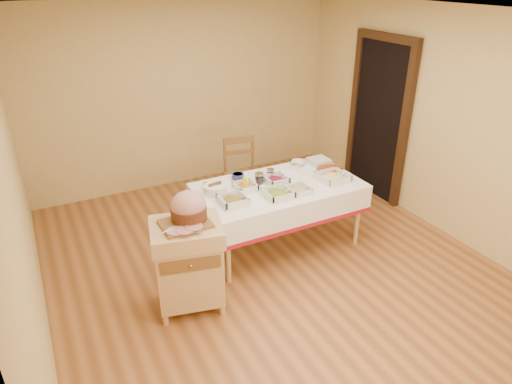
{
  "coord_description": "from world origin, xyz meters",
  "views": [
    {
      "loc": [
        -2.04,
        -3.66,
        2.94
      ],
      "look_at": [
        -0.04,
        0.2,
        0.79
      ],
      "focal_mm": 32.0,
      "sensor_mm": 36.0,
      "label": 1
    }
  ],
  "objects_px": {
    "ham_on_board": "(188,209)",
    "butcher_cart": "(188,261)",
    "brass_platter": "(330,170)",
    "dining_chair": "(242,174)",
    "bread_basket": "(215,189)",
    "preserve_jar_right": "(270,174)",
    "dining_table": "(279,198)",
    "preserve_jar_left": "(259,179)",
    "mustard_bottle": "(246,183)",
    "plate_stack": "(319,161)"
  },
  "relations": [
    {
      "from": "bread_basket",
      "to": "butcher_cart",
      "type": "bearing_deg",
      "value": -128.9
    },
    {
      "from": "dining_table",
      "to": "brass_platter",
      "type": "distance_m",
      "value": 0.75
    },
    {
      "from": "dining_chair",
      "to": "preserve_jar_left",
      "type": "height_order",
      "value": "dining_chair"
    },
    {
      "from": "dining_table",
      "to": "mustard_bottle",
      "type": "bearing_deg",
      "value": 173.48
    },
    {
      "from": "dining_chair",
      "to": "plate_stack",
      "type": "xyz_separation_m",
      "value": [
        0.73,
        -0.67,
        0.29
      ]
    },
    {
      "from": "ham_on_board",
      "to": "plate_stack",
      "type": "height_order",
      "value": "ham_on_board"
    },
    {
      "from": "dining_chair",
      "to": "plate_stack",
      "type": "distance_m",
      "value": 1.04
    },
    {
      "from": "dining_table",
      "to": "ham_on_board",
      "type": "distance_m",
      "value": 1.42
    },
    {
      "from": "brass_platter",
      "to": "preserve_jar_right",
      "type": "bearing_deg",
      "value": 167.86
    },
    {
      "from": "dining_chair",
      "to": "bread_basket",
      "type": "height_order",
      "value": "dining_chair"
    },
    {
      "from": "brass_platter",
      "to": "dining_table",
      "type": "bearing_deg",
      "value": -176.2
    },
    {
      "from": "plate_stack",
      "to": "ham_on_board",
      "type": "bearing_deg",
      "value": -157.09
    },
    {
      "from": "ham_on_board",
      "to": "brass_platter",
      "type": "bearing_deg",
      "value": 16.78
    },
    {
      "from": "brass_platter",
      "to": "bread_basket",
      "type": "bearing_deg",
      "value": 176.34
    },
    {
      "from": "butcher_cart",
      "to": "mustard_bottle",
      "type": "height_order",
      "value": "mustard_bottle"
    },
    {
      "from": "dining_table",
      "to": "brass_platter",
      "type": "height_order",
      "value": "brass_platter"
    },
    {
      "from": "bread_basket",
      "to": "plate_stack",
      "type": "xyz_separation_m",
      "value": [
        1.44,
        0.15,
        -0.01
      ]
    },
    {
      "from": "preserve_jar_left",
      "to": "bread_basket",
      "type": "distance_m",
      "value": 0.53
    },
    {
      "from": "dining_chair",
      "to": "brass_platter",
      "type": "bearing_deg",
      "value": -51.76
    },
    {
      "from": "dining_chair",
      "to": "ham_on_board",
      "type": "distance_m",
      "value": 2.02
    },
    {
      "from": "dining_chair",
      "to": "mustard_bottle",
      "type": "height_order",
      "value": "dining_chair"
    },
    {
      "from": "butcher_cart",
      "to": "dining_chair",
      "type": "relative_size",
      "value": 0.91
    },
    {
      "from": "ham_on_board",
      "to": "butcher_cart",
      "type": "bearing_deg",
      "value": -141.95
    },
    {
      "from": "dining_table",
      "to": "dining_chair",
      "type": "xyz_separation_m",
      "value": [
        0.0,
        0.96,
        -0.09
      ]
    },
    {
      "from": "preserve_jar_right",
      "to": "dining_table",
      "type": "bearing_deg",
      "value": -90.73
    },
    {
      "from": "ham_on_board",
      "to": "plate_stack",
      "type": "relative_size",
      "value": 1.94
    },
    {
      "from": "ham_on_board",
      "to": "bread_basket",
      "type": "distance_m",
      "value": 0.9
    },
    {
      "from": "dining_chair",
      "to": "plate_stack",
      "type": "bearing_deg",
      "value": -42.52
    },
    {
      "from": "preserve_jar_right",
      "to": "plate_stack",
      "type": "xyz_separation_m",
      "value": [
        0.73,
        0.09,
        -0.02
      ]
    },
    {
      "from": "butcher_cart",
      "to": "ham_on_board",
      "type": "distance_m",
      "value": 0.52
    },
    {
      "from": "dining_table",
      "to": "preserve_jar_left",
      "type": "xyz_separation_m",
      "value": [
        -0.18,
        0.14,
        0.22
      ]
    },
    {
      "from": "butcher_cart",
      "to": "preserve_jar_right",
      "type": "distance_m",
      "value": 1.54
    },
    {
      "from": "preserve_jar_right",
      "to": "bread_basket",
      "type": "xyz_separation_m",
      "value": [
        -0.71,
        -0.06,
        -0.0
      ]
    },
    {
      "from": "dining_chair",
      "to": "preserve_jar_right",
      "type": "height_order",
      "value": "dining_chair"
    },
    {
      "from": "dining_table",
      "to": "brass_platter",
      "type": "relative_size",
      "value": 5.27
    },
    {
      "from": "preserve_jar_right",
      "to": "ham_on_board",
      "type": "bearing_deg",
      "value": -149.02
    },
    {
      "from": "bread_basket",
      "to": "dining_table",
      "type": "bearing_deg",
      "value": -11.15
    },
    {
      "from": "dining_table",
      "to": "dining_chair",
      "type": "relative_size",
      "value": 1.86
    },
    {
      "from": "butcher_cart",
      "to": "preserve_jar_right",
      "type": "bearing_deg",
      "value": 31.25
    },
    {
      "from": "mustard_bottle",
      "to": "plate_stack",
      "type": "bearing_deg",
      "value": 12.42
    },
    {
      "from": "preserve_jar_left",
      "to": "plate_stack",
      "type": "bearing_deg",
      "value": 9.55
    },
    {
      "from": "ham_on_board",
      "to": "preserve_jar_right",
      "type": "xyz_separation_m",
      "value": [
        1.25,
        0.75,
        -0.21
      ]
    },
    {
      "from": "butcher_cart",
      "to": "preserve_jar_left",
      "type": "height_order",
      "value": "butcher_cart"
    },
    {
      "from": "butcher_cart",
      "to": "bread_basket",
      "type": "height_order",
      "value": "butcher_cart"
    },
    {
      "from": "butcher_cart",
      "to": "dining_table",
      "type": "bearing_deg",
      "value": 24.25
    },
    {
      "from": "butcher_cart",
      "to": "brass_platter",
      "type": "distance_m",
      "value": 2.13
    },
    {
      "from": "butcher_cart",
      "to": "brass_platter",
      "type": "xyz_separation_m",
      "value": [
        2.01,
        0.63,
        0.27
      ]
    },
    {
      "from": "bread_basket",
      "to": "preserve_jar_left",
      "type": "bearing_deg",
      "value": -0.2
    },
    {
      "from": "preserve_jar_left",
      "to": "bread_basket",
      "type": "relative_size",
      "value": 0.49
    },
    {
      "from": "dining_chair",
      "to": "brass_platter",
      "type": "xyz_separation_m",
      "value": [
        0.72,
        -0.91,
        0.28
      ]
    }
  ]
}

